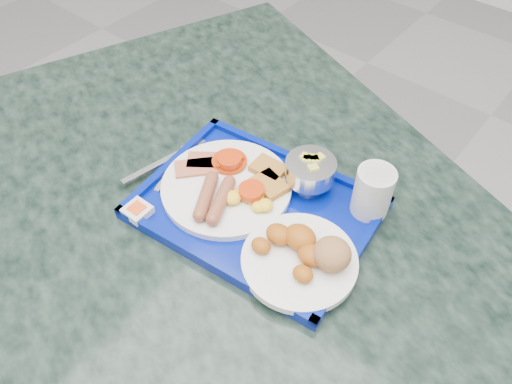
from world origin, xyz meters
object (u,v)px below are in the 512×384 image
at_px(bread_plate, 305,255).
at_px(fruit_bowl, 310,170).
at_px(main_plate, 230,185).
at_px(tray, 256,209).
at_px(juice_cup, 373,191).
at_px(table, 242,280).

distance_m(bread_plate, fruit_bowl, 0.17).
relative_size(main_plate, bread_plate, 1.26).
relative_size(tray, fruit_bowl, 4.73).
bearing_deg(main_plate, tray, -1.21).
bearing_deg(juice_cup, tray, -141.58).
relative_size(bread_plate, fruit_bowl, 2.07).
relative_size(tray, bread_plate, 2.29).
bearing_deg(table, tray, 62.98).
relative_size(main_plate, fruit_bowl, 2.61).
height_order(table, juice_cup, juice_cup).
bearing_deg(tray, bread_plate, -16.50).
relative_size(bread_plate, juice_cup, 2.05).
height_order(table, tray, tray).
bearing_deg(tray, table, -117.02).
xyz_separation_m(fruit_bowl, juice_cup, (0.11, 0.02, 0.01)).
bearing_deg(fruit_bowl, juice_cup, 10.63).
xyz_separation_m(tray, juice_cup, (0.15, 0.12, 0.05)).
distance_m(main_plate, juice_cup, 0.25).
relative_size(tray, juice_cup, 4.70).
relative_size(tray, main_plate, 1.81).
bearing_deg(bread_plate, tray, 163.50).
xyz_separation_m(table, tray, (0.01, 0.03, 0.22)).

